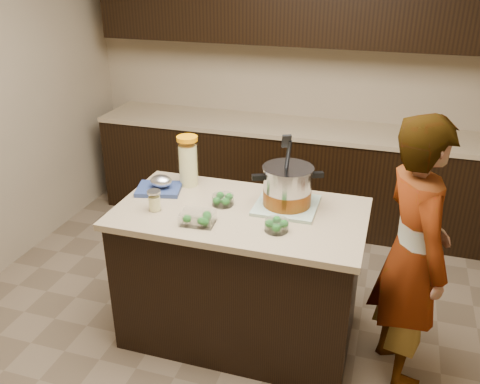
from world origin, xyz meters
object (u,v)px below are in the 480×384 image
(stock_pot, at_px, (287,189))
(person, at_px, (412,255))
(island, at_px, (240,274))
(lemonade_pitcher, at_px, (188,163))

(stock_pot, xyz_separation_m, person, (0.73, -0.15, -0.23))
(stock_pot, distance_m, person, 0.78)
(island, distance_m, stock_pot, 0.63)
(stock_pot, relative_size, person, 0.27)
(person, bearing_deg, island, 65.49)
(person, bearing_deg, stock_pot, 55.07)
(island, xyz_separation_m, person, (0.98, -0.03, 0.34))
(island, distance_m, lemonade_pitcher, 0.78)
(lemonade_pitcher, xyz_separation_m, person, (1.41, -0.28, -0.26))
(island, xyz_separation_m, lemonade_pitcher, (-0.43, 0.26, 0.60))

